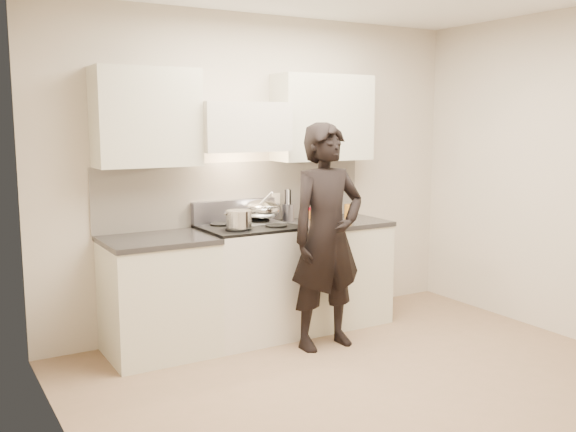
{
  "coord_description": "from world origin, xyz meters",
  "views": [
    {
      "loc": [
        -2.65,
        -3.22,
        1.8
      ],
      "look_at": [
        -0.14,
        1.05,
        1.06
      ],
      "focal_mm": 40.0,
      "sensor_mm": 36.0,
      "label": 1
    }
  ],
  "objects_px": {
    "counter_right": "(331,271)",
    "person": "(327,237)",
    "stove": "(249,281)",
    "wok": "(261,209)",
    "utensil_crock": "(288,211)"
  },
  "relations": [
    {
      "from": "wok",
      "to": "stove",
      "type": "bearing_deg",
      "value": -144.09
    },
    {
      "from": "stove",
      "to": "person",
      "type": "height_order",
      "value": "person"
    },
    {
      "from": "wok",
      "to": "person",
      "type": "distance_m",
      "value": 0.72
    },
    {
      "from": "stove",
      "to": "counter_right",
      "type": "relative_size",
      "value": 1.04
    },
    {
      "from": "utensil_crock",
      "to": "counter_right",
      "type": "bearing_deg",
      "value": -32.86
    },
    {
      "from": "utensil_crock",
      "to": "person",
      "type": "relative_size",
      "value": 0.15
    },
    {
      "from": "counter_right",
      "to": "stove",
      "type": "bearing_deg",
      "value": -180.0
    },
    {
      "from": "utensil_crock",
      "to": "person",
      "type": "height_order",
      "value": "person"
    },
    {
      "from": "wok",
      "to": "utensil_crock",
      "type": "height_order",
      "value": "wok"
    },
    {
      "from": "stove",
      "to": "wok",
      "type": "distance_m",
      "value": 0.62
    },
    {
      "from": "stove",
      "to": "utensil_crock",
      "type": "bearing_deg",
      "value": 22.67
    },
    {
      "from": "wok",
      "to": "utensil_crock",
      "type": "bearing_deg",
      "value": 12.23
    },
    {
      "from": "counter_right",
      "to": "person",
      "type": "distance_m",
      "value": 0.78
    },
    {
      "from": "counter_right",
      "to": "person",
      "type": "relative_size",
      "value": 0.51
    },
    {
      "from": "stove",
      "to": "counter_right",
      "type": "bearing_deg",
      "value": 0.0
    }
  ]
}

